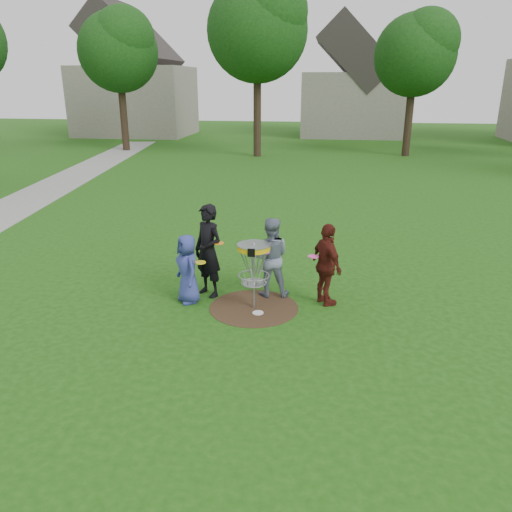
# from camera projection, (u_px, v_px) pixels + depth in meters

# --- Properties ---
(ground) EXTENTS (100.00, 100.00, 0.00)m
(ground) POSITION_uv_depth(u_px,v_px,m) (254.00, 308.00, 10.04)
(ground) COLOR #19470F
(ground) RESTS_ON ground
(dirt_patch) EXTENTS (1.80, 1.80, 0.01)m
(dirt_patch) POSITION_uv_depth(u_px,v_px,m) (254.00, 307.00, 10.04)
(dirt_patch) COLOR #47331E
(dirt_patch) RESTS_ON ground
(concrete_path) EXTENTS (7.75, 39.92, 0.02)m
(concrete_path) POSITION_uv_depth(u_px,v_px,m) (24.00, 202.00, 18.87)
(concrete_path) COLOR #9E9E99
(concrete_path) RESTS_ON ground
(player_blue) EXTENTS (0.79, 0.84, 1.44)m
(player_blue) POSITION_uv_depth(u_px,v_px,m) (188.00, 269.00, 10.10)
(player_blue) COLOR navy
(player_blue) RESTS_ON ground
(player_black) EXTENTS (0.86, 0.80, 1.97)m
(player_black) POSITION_uv_depth(u_px,v_px,m) (208.00, 251.00, 10.35)
(player_black) COLOR black
(player_black) RESTS_ON ground
(player_grey) EXTENTS (0.89, 0.73, 1.70)m
(player_grey) POSITION_uv_depth(u_px,v_px,m) (270.00, 257.00, 10.38)
(player_grey) COLOR slate
(player_grey) RESTS_ON ground
(player_maroon) EXTENTS (0.87, 1.06, 1.70)m
(player_maroon) POSITION_uv_depth(u_px,v_px,m) (327.00, 265.00, 9.94)
(player_maroon) COLOR #4F1812
(player_maroon) RESTS_ON ground
(disc_on_grass) EXTENTS (0.22, 0.22, 0.02)m
(disc_on_grass) POSITION_uv_depth(u_px,v_px,m) (258.00, 313.00, 9.80)
(disc_on_grass) COLOR silver
(disc_on_grass) RESTS_ON ground
(disc_golf_basket) EXTENTS (0.66, 0.67, 1.38)m
(disc_golf_basket) POSITION_uv_depth(u_px,v_px,m) (254.00, 260.00, 9.71)
(disc_golf_basket) COLOR #9EA0A5
(disc_golf_basket) RESTS_ON ground
(held_discs) EXTENTS (2.46, 0.56, 0.34)m
(held_discs) POSITION_uv_depth(u_px,v_px,m) (249.00, 253.00, 10.01)
(held_discs) COLOR yellow
(held_discs) RESTS_ON ground
(tree_row) EXTENTS (51.20, 17.42, 9.90)m
(tree_row) POSITION_uv_depth(u_px,v_px,m) (317.00, 45.00, 27.24)
(tree_row) COLOR #38281C
(tree_row) RESTS_ON ground
(house_row) EXTENTS (44.50, 10.65, 11.62)m
(house_row) POSITION_uv_depth(u_px,v_px,m) (377.00, 84.00, 38.92)
(house_row) COLOR gray
(house_row) RESTS_ON ground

